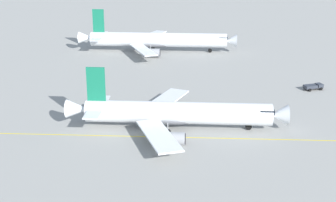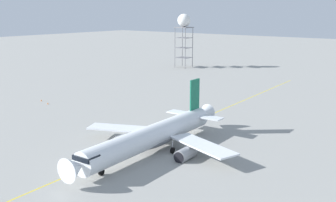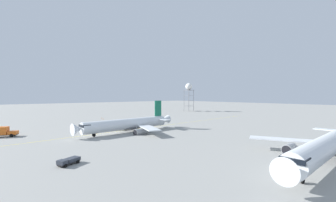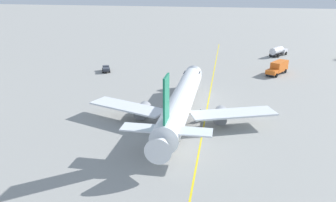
{
  "view_description": "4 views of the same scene",
  "coord_description": "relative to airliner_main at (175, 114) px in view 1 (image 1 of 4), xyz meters",
  "views": [
    {
      "loc": [
        -79.44,
        -10.82,
        32.73
      ],
      "look_at": [
        2.41,
        -1.6,
        3.92
      ],
      "focal_mm": 52.57,
      "sensor_mm": 36.0,
      "label": 1
    },
    {
      "loc": [
        42.64,
        -54.71,
        23.94
      ],
      "look_at": [
        -8.8,
        11.76,
        5.15
      ],
      "focal_mm": 43.92,
      "sensor_mm": 36.0,
      "label": 2
    },
    {
      "loc": [
        68.06,
        -43.8,
        13.01
      ],
      "look_at": [
        -23.1,
        34.32,
        9.68
      ],
      "focal_mm": 24.23,
      "sensor_mm": 36.0,
      "label": 3
    },
    {
      "loc": [
        -10.52,
        50.0,
        21.28
      ],
      "look_at": [
        1.08,
        -0.26,
        3.8
      ],
      "focal_mm": 36.94,
      "sensor_mm": 36.0,
      "label": 4
    }
  ],
  "objects": [
    {
      "name": "ground_plane",
      "position": [
        0.49,
        3.2,
        -2.65
      ],
      "size": [
        600.0,
        600.0,
        0.0
      ],
      "primitive_type": "plane",
      "color": "gray"
    },
    {
      "name": "airliner_main",
      "position": [
        0.0,
        0.0,
        0.0
      ],
      "size": [
        30.91,
        38.38,
        10.97
      ],
      "rotation": [
        0.0,
        0.0,
        4.76
      ],
      "color": "silver",
      "rests_on": "ground_plane"
    },
    {
      "name": "airliner_secondary",
      "position": [
        55.85,
        10.83,
        0.58
      ],
      "size": [
        33.1,
        44.59,
        11.78
      ],
      "rotation": [
        0.0,
        0.0,
        4.76
      ],
      "color": "silver",
      "rests_on": "ground_plane"
    },
    {
      "name": "baggage_truck_truck",
      "position": [
        24.9,
        -27.49,
        -1.94
      ],
      "size": [
        3.27,
        4.52,
        1.22
      ],
      "rotation": [
        0.0,
        0.0,
        5.14
      ],
      "color": "#232326",
      "rests_on": "ground_plane"
    },
    {
      "name": "taxiway_centreline",
      "position": [
        -4.27,
        3.96,
        -2.65
      ],
      "size": [
        9.53,
        161.71,
        0.01
      ],
      "rotation": [
        0.0,
        0.0,
        4.77
      ],
      "color": "yellow",
      "rests_on": "ground_plane"
    }
  ]
}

